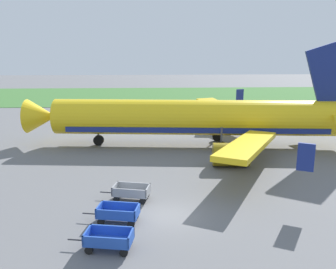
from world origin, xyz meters
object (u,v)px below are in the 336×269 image
object	(u,v)px
baggage_cart_nearest	(109,239)
baggage_cart_second_in_row	(118,213)
airplane	(206,118)
baggage_cart_third_in_row	(131,192)

from	to	relation	value
baggage_cart_nearest	baggage_cart_second_in_row	bearing A→B (deg)	85.94
airplane	baggage_cart_third_in_row	xyz separation A→B (m)	(-7.21, -13.88, -2.45)
airplane	baggage_cart_third_in_row	distance (m)	15.83
baggage_cart_nearest	airplane	bearing A→B (deg)	68.39
baggage_cart_nearest	baggage_cart_second_in_row	distance (m)	3.17
baggage_cart_second_in_row	baggage_cart_third_in_row	xyz separation A→B (m)	(0.64, 3.34, 0.00)
baggage_cart_third_in_row	airplane	bearing A→B (deg)	62.55
airplane	baggage_cart_nearest	distance (m)	22.06
baggage_cart_nearest	baggage_cart_second_in_row	size ratio (longest dim) A/B	1.00
airplane	baggage_cart_second_in_row	distance (m)	19.08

